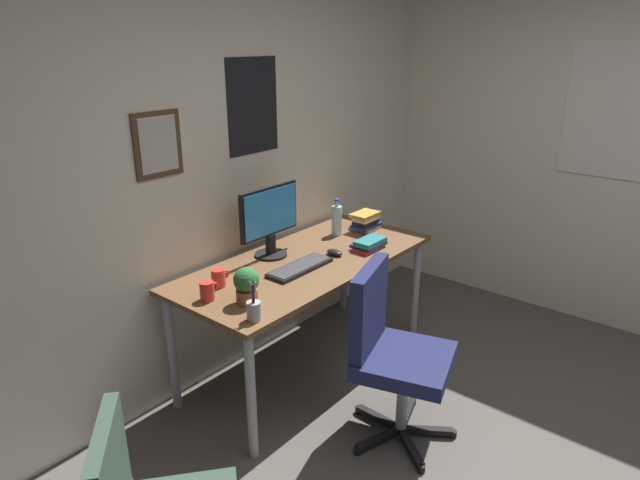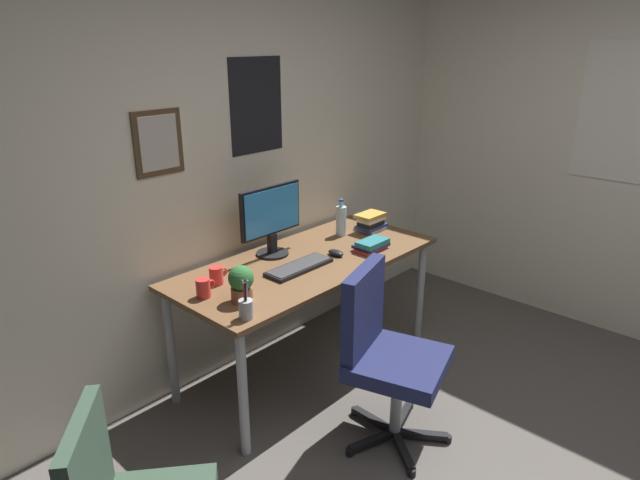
# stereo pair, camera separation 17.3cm
# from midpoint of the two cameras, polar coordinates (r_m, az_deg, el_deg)

# --- Properties ---
(wall_back) EXTENTS (4.40, 0.10, 2.60)m
(wall_back) POSITION_cam_midpoint_polar(r_m,az_deg,el_deg) (3.28, -12.44, 7.32)
(wall_back) COLOR beige
(wall_back) RESTS_ON ground_plane
(desk) EXTENTS (1.71, 0.75, 0.75)m
(desk) POSITION_cam_midpoint_polar(r_m,az_deg,el_deg) (3.35, -2.81, -3.24)
(desk) COLOR brown
(desk) RESTS_ON ground_plane
(office_chair) EXTENTS (0.58, 0.59, 0.95)m
(office_chair) POSITION_cam_midpoint_polar(r_m,az_deg,el_deg) (2.87, 5.59, -10.97)
(office_chair) COLOR #1E234C
(office_chair) RESTS_ON ground_plane
(monitor) EXTENTS (0.46, 0.20, 0.43)m
(monitor) POSITION_cam_midpoint_polar(r_m,az_deg,el_deg) (3.32, -6.76, 2.22)
(monitor) COLOR black
(monitor) RESTS_ON desk
(keyboard) EXTENTS (0.43, 0.15, 0.03)m
(keyboard) POSITION_cam_midpoint_polar(r_m,az_deg,el_deg) (3.18, -3.65, -2.87)
(keyboard) COLOR black
(keyboard) RESTS_ON desk
(computer_mouse) EXTENTS (0.06, 0.11, 0.04)m
(computer_mouse) POSITION_cam_midpoint_polar(r_m,az_deg,el_deg) (3.37, 0.06, -1.33)
(computer_mouse) COLOR black
(computer_mouse) RESTS_ON desk
(water_bottle) EXTENTS (0.07, 0.07, 0.25)m
(water_bottle) POSITION_cam_midpoint_polar(r_m,az_deg,el_deg) (3.70, 0.42, 2.10)
(water_bottle) COLOR silver
(water_bottle) RESTS_ON desk
(coffee_mug_near) EXTENTS (0.11, 0.07, 0.10)m
(coffee_mug_near) POSITION_cam_midpoint_polar(r_m,az_deg,el_deg) (2.88, -13.31, -5.18)
(coffee_mug_near) COLOR red
(coffee_mug_near) RESTS_ON desk
(coffee_mug_far) EXTENTS (0.11, 0.07, 0.10)m
(coffee_mug_far) POSITION_cam_midpoint_polar(r_m,az_deg,el_deg) (3.01, -12.11, -3.87)
(coffee_mug_far) COLOR red
(coffee_mug_far) RESTS_ON desk
(potted_plant) EXTENTS (0.13, 0.13, 0.20)m
(potted_plant) POSITION_cam_midpoint_polar(r_m,az_deg,el_deg) (2.78, -9.44, -4.61)
(potted_plant) COLOR brown
(potted_plant) RESTS_ON desk
(pen_cup) EXTENTS (0.07, 0.07, 0.20)m
(pen_cup) POSITION_cam_midpoint_polar(r_m,az_deg,el_deg) (2.63, -8.78, -7.22)
(pen_cup) COLOR #9EA0A5
(pen_cup) RESTS_ON desk
(book_stack_left) EXTENTS (0.22, 0.16, 0.13)m
(book_stack_left) POSITION_cam_midpoint_polar(r_m,az_deg,el_deg) (3.81, 3.46, 1.95)
(book_stack_left) COLOR gray
(book_stack_left) RESTS_ON desk
(book_stack_right) EXTENTS (0.23, 0.15, 0.07)m
(book_stack_right) POSITION_cam_midpoint_polar(r_m,az_deg,el_deg) (3.47, 3.70, -0.44)
(book_stack_right) COLOR #B22D28
(book_stack_right) RESTS_ON desk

